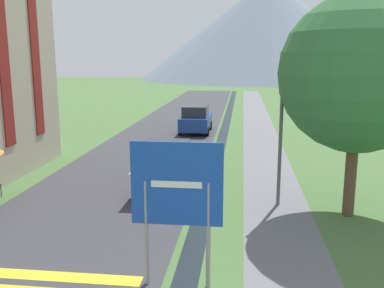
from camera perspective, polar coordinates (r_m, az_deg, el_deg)
ground_plane at (r=24.34m, az=0.97°, el=-0.21°), size 160.00×160.00×0.00m
road at (r=34.42m, az=-1.50°, el=3.27°), size 6.40×60.00×0.01m
footpath at (r=34.09m, az=8.71°, el=3.06°), size 2.20×60.00×0.01m
drainage_channel at (r=34.09m, az=4.67°, el=3.15°), size 0.60×60.00×0.00m
mountain_distant at (r=100.51m, az=10.03°, el=14.86°), size 57.25×57.25×22.11m
road_sign at (r=9.10m, az=-2.05°, el=-6.79°), size 1.97×0.11×3.24m
parked_car_near at (r=16.08m, az=-3.46°, el=-3.06°), size 1.95×3.99×1.82m
parked_car_far at (r=28.40m, az=0.51°, el=3.36°), size 1.96×3.96×1.82m
streetlamp at (r=14.36m, az=11.84°, el=3.85°), size 0.28×0.28×5.23m
tree_by_path at (r=13.86m, az=21.30°, el=8.71°), size 4.77×4.77×6.86m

